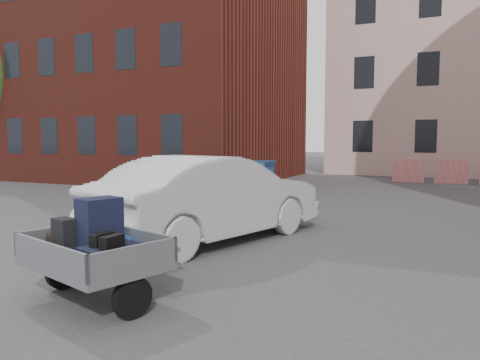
% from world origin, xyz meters
% --- Properties ---
extents(ground, '(120.00, 120.00, 0.00)m').
position_xyz_m(ground, '(0.00, 0.00, 0.00)').
color(ground, '#38383A').
rests_on(ground, ground).
extents(building_brick, '(12.00, 10.00, 14.00)m').
position_xyz_m(building_brick, '(-9.00, 13.00, 7.00)').
color(building_brick, '#591E16').
rests_on(building_brick, ground).
extents(far_building, '(6.00, 6.00, 8.00)m').
position_xyz_m(far_building, '(-20.00, 22.00, 4.00)').
color(far_building, maroon).
rests_on(far_building, ground).
extents(barriers, '(4.70, 0.18, 1.00)m').
position_xyz_m(barriers, '(4.20, 15.00, 0.50)').
color(barriers, red).
rests_on(barriers, ground).
extents(trailer, '(1.85, 1.97, 1.20)m').
position_xyz_m(trailer, '(0.61, -2.32, 0.61)').
color(trailer, black).
rests_on(trailer, ground).
extents(dumpster, '(3.02, 1.84, 1.19)m').
position_xyz_m(dumpster, '(-2.10, 6.50, 0.60)').
color(dumpster, '#2257A2').
rests_on(dumpster, ground).
extents(silver_car, '(2.92, 5.01, 1.56)m').
position_xyz_m(silver_car, '(0.29, 1.14, 0.78)').
color(silver_car, silver).
rests_on(silver_car, ground).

